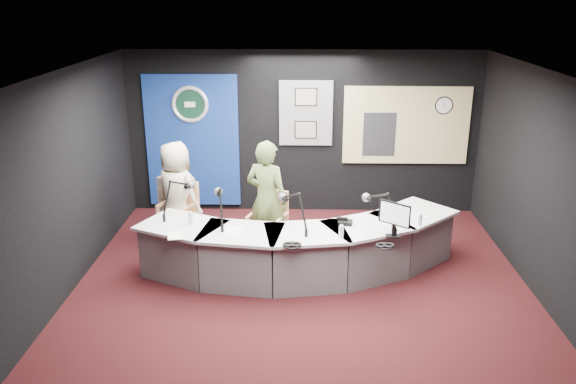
{
  "coord_description": "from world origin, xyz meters",
  "views": [
    {
      "loc": [
        -0.02,
        -6.66,
        3.72
      ],
      "look_at": [
        -0.2,
        0.8,
        1.1
      ],
      "focal_mm": 36.0,
      "sensor_mm": 36.0,
      "label": 1
    }
  ],
  "objects_px": {
    "broadcast_desk": "(298,248)",
    "person_woman": "(267,200)",
    "armchair_right": "(267,224)",
    "armchair_left": "(178,213)",
    "person_man": "(177,194)"
  },
  "relations": [
    {
      "from": "broadcast_desk",
      "to": "person_man",
      "type": "height_order",
      "value": "person_man"
    },
    {
      "from": "broadcast_desk",
      "to": "armchair_right",
      "type": "distance_m",
      "value": 0.73
    },
    {
      "from": "broadcast_desk",
      "to": "person_woman",
      "type": "bearing_deg",
      "value": 129.92
    },
    {
      "from": "armchair_left",
      "to": "person_woman",
      "type": "xyz_separation_m",
      "value": [
        1.39,
        -0.42,
        0.38
      ]
    },
    {
      "from": "broadcast_desk",
      "to": "armchair_left",
      "type": "bearing_deg",
      "value": 152.38
    },
    {
      "from": "person_woman",
      "to": "armchair_right",
      "type": "bearing_deg",
      "value": -0.0
    },
    {
      "from": "armchair_left",
      "to": "person_man",
      "type": "bearing_deg",
      "value": 0.0
    },
    {
      "from": "armchair_right",
      "to": "person_woman",
      "type": "relative_size",
      "value": 0.57
    },
    {
      "from": "broadcast_desk",
      "to": "person_woman",
      "type": "height_order",
      "value": "person_woman"
    },
    {
      "from": "armchair_right",
      "to": "armchair_left",
      "type": "bearing_deg",
      "value": -176.16
    },
    {
      "from": "armchair_left",
      "to": "broadcast_desk",
      "type": "bearing_deg",
      "value": -3.15
    },
    {
      "from": "armchair_left",
      "to": "person_man",
      "type": "height_order",
      "value": "person_man"
    },
    {
      "from": "armchair_left",
      "to": "armchair_right",
      "type": "distance_m",
      "value": 1.46
    },
    {
      "from": "person_man",
      "to": "broadcast_desk",
      "type": "bearing_deg",
      "value": -177.14
    },
    {
      "from": "armchair_right",
      "to": "person_man",
      "type": "bearing_deg",
      "value": -176.16
    }
  ]
}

